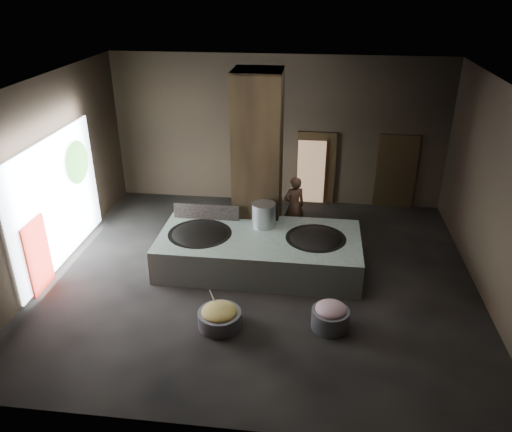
# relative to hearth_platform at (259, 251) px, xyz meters

# --- Properties ---
(floor) EXTENTS (10.00, 9.00, 0.10)m
(floor) POSITION_rel_hearth_platform_xyz_m (0.09, -0.45, -0.47)
(floor) COLOR black
(floor) RESTS_ON ground
(ceiling) EXTENTS (10.00, 9.00, 0.10)m
(ceiling) POSITION_rel_hearth_platform_xyz_m (0.09, -0.45, 4.13)
(ceiling) COLOR black
(ceiling) RESTS_ON back_wall
(back_wall) EXTENTS (10.00, 0.10, 4.50)m
(back_wall) POSITION_rel_hearth_platform_xyz_m (0.09, 4.10, 1.83)
(back_wall) COLOR black
(back_wall) RESTS_ON ground
(front_wall) EXTENTS (10.00, 0.10, 4.50)m
(front_wall) POSITION_rel_hearth_platform_xyz_m (0.09, -5.00, 1.83)
(front_wall) COLOR black
(front_wall) RESTS_ON ground
(left_wall) EXTENTS (0.10, 9.00, 4.50)m
(left_wall) POSITION_rel_hearth_platform_xyz_m (-4.96, -0.45, 1.83)
(left_wall) COLOR black
(left_wall) RESTS_ON ground
(right_wall) EXTENTS (0.10, 9.00, 4.50)m
(right_wall) POSITION_rel_hearth_platform_xyz_m (5.14, -0.45, 1.83)
(right_wall) COLOR black
(right_wall) RESTS_ON ground
(pillar) EXTENTS (1.20, 1.20, 4.50)m
(pillar) POSITION_rel_hearth_platform_xyz_m (-0.21, 1.45, 1.83)
(pillar) COLOR black
(pillar) RESTS_ON ground
(hearth_platform) EXTENTS (4.86, 2.35, 0.84)m
(hearth_platform) POSITION_rel_hearth_platform_xyz_m (0.00, 0.00, 0.00)
(hearth_platform) COLOR #9FB19F
(hearth_platform) RESTS_ON ground
(platform_cap) EXTENTS (4.74, 2.27, 0.03)m
(platform_cap) POSITION_rel_hearth_platform_xyz_m (0.00, 0.00, 0.39)
(platform_cap) COLOR black
(platform_cap) RESTS_ON hearth_platform
(wok_left) EXTENTS (1.53, 1.53, 0.42)m
(wok_left) POSITION_rel_hearth_platform_xyz_m (-1.45, -0.05, 0.33)
(wok_left) COLOR black
(wok_left) RESTS_ON hearth_platform
(wok_left_rim) EXTENTS (1.56, 1.56, 0.05)m
(wok_left_rim) POSITION_rel_hearth_platform_xyz_m (-1.45, -0.05, 0.40)
(wok_left_rim) COLOR black
(wok_left_rim) RESTS_ON hearth_platform
(wok_right) EXTENTS (1.42, 1.42, 0.40)m
(wok_right) POSITION_rel_hearth_platform_xyz_m (1.35, 0.05, 0.33)
(wok_right) COLOR black
(wok_right) RESTS_ON hearth_platform
(wok_right_rim) EXTENTS (1.45, 1.45, 0.05)m
(wok_right_rim) POSITION_rel_hearth_platform_xyz_m (1.35, 0.05, 0.40)
(wok_right_rim) COLOR black
(wok_right_rim) RESTS_ON hearth_platform
(stock_pot) EXTENTS (0.59, 0.59, 0.63)m
(stock_pot) POSITION_rel_hearth_platform_xyz_m (0.05, 0.55, 0.71)
(stock_pot) COLOR #B9BCC1
(stock_pot) RESTS_ON hearth_platform
(splash_guard) EXTENTS (1.68, 0.07, 0.42)m
(splash_guard) POSITION_rel_hearth_platform_xyz_m (-1.45, 0.75, 0.61)
(splash_guard) COLOR black
(splash_guard) RESTS_ON hearth_platform
(cook) EXTENTS (0.72, 0.62, 1.68)m
(cook) POSITION_rel_hearth_platform_xyz_m (0.74, 1.81, 0.42)
(cook) COLOR brown
(cook) RESTS_ON ground
(veg_basin) EXTENTS (1.10, 1.10, 0.33)m
(veg_basin) POSITION_rel_hearth_platform_xyz_m (-0.54, -2.41, -0.26)
(veg_basin) COLOR slate
(veg_basin) RESTS_ON ground
(veg_fill) EXTENTS (0.73, 0.73, 0.23)m
(veg_fill) POSITION_rel_hearth_platform_xyz_m (-0.54, -2.41, -0.07)
(veg_fill) COLOR #879C4B
(veg_fill) RESTS_ON veg_basin
(ladle) EXTENTS (0.08, 0.35, 0.64)m
(ladle) POSITION_rel_hearth_platform_xyz_m (-0.69, -2.26, 0.13)
(ladle) COLOR #B9BCC1
(ladle) RESTS_ON veg_basin
(meat_basin) EXTENTS (0.98, 0.98, 0.42)m
(meat_basin) POSITION_rel_hearth_platform_xyz_m (1.70, -2.20, -0.21)
(meat_basin) COLOR slate
(meat_basin) RESTS_ON ground
(meat_fill) EXTENTS (0.63, 0.63, 0.24)m
(meat_fill) POSITION_rel_hearth_platform_xyz_m (1.70, -2.20, 0.03)
(meat_fill) COLOR #AE6877
(meat_fill) RESTS_ON meat_basin
(doorway_near) EXTENTS (1.18, 0.08, 2.38)m
(doorway_near) POSITION_rel_hearth_platform_xyz_m (1.29, 4.00, 0.68)
(doorway_near) COLOR black
(doorway_near) RESTS_ON ground
(doorway_near_glow) EXTENTS (0.84, 0.04, 1.98)m
(doorway_near_glow) POSITION_rel_hearth_platform_xyz_m (1.14, 3.91, 0.63)
(doorway_near_glow) COLOR #8C6647
(doorway_near_glow) RESTS_ON ground
(doorway_far) EXTENTS (1.18, 0.08, 2.38)m
(doorway_far) POSITION_rel_hearth_platform_xyz_m (3.69, 4.00, 0.68)
(doorway_far) COLOR black
(doorway_far) RESTS_ON ground
(doorway_far_glow) EXTENTS (0.81, 0.04, 1.92)m
(doorway_far_glow) POSITION_rel_hearth_platform_xyz_m (3.64, 4.04, 0.63)
(doorway_far_glow) COLOR #8C6647
(doorway_far_glow) RESTS_ON ground
(left_opening) EXTENTS (0.04, 4.20, 3.10)m
(left_opening) POSITION_rel_hearth_platform_xyz_m (-4.86, -0.25, 1.18)
(left_opening) COLOR white
(left_opening) RESTS_ON ground
(pavilion_sliver) EXTENTS (0.05, 0.90, 1.70)m
(pavilion_sliver) POSITION_rel_hearth_platform_xyz_m (-4.79, -1.55, 0.43)
(pavilion_sliver) COLOR maroon
(pavilion_sliver) RESTS_ON ground
(tree_silhouette) EXTENTS (0.28, 1.10, 1.10)m
(tree_silhouette) POSITION_rel_hearth_platform_xyz_m (-4.76, 0.85, 1.78)
(tree_silhouette) COLOR #194714
(tree_silhouette) RESTS_ON left_opening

